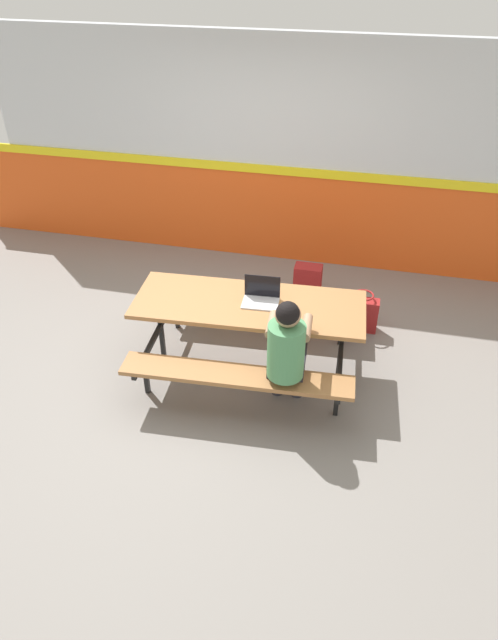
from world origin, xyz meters
TOP-DOWN VIEW (x-y plane):
  - ground_plane at (0.00, 0.00)m, footprint 10.00×10.00m
  - accent_backdrop at (0.00, 2.23)m, footprint 8.00×0.14m
  - picnic_table_main at (0.24, 0.00)m, footprint 2.10×1.66m
  - student_nearer at (0.67, -0.53)m, footprint 0.38×0.53m
  - laptop_silver at (0.34, 0.04)m, footprint 0.33×0.24m
  - backpack_dark at (0.61, 1.28)m, footprint 0.30×0.22m
  - tote_bag_bright at (1.23, 0.86)m, footprint 0.34×0.21m

SIDE VIEW (x-z plane):
  - ground_plane at x=0.00m, z-range -0.02..0.00m
  - tote_bag_bright at x=1.23m, z-range -0.02..0.41m
  - backpack_dark at x=0.61m, z-range 0.00..0.44m
  - picnic_table_main at x=0.24m, z-range 0.21..0.95m
  - student_nearer at x=0.67m, z-range 0.10..1.31m
  - laptop_silver at x=0.34m, z-range 0.67..0.90m
  - accent_backdrop at x=0.00m, z-range -0.05..2.55m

